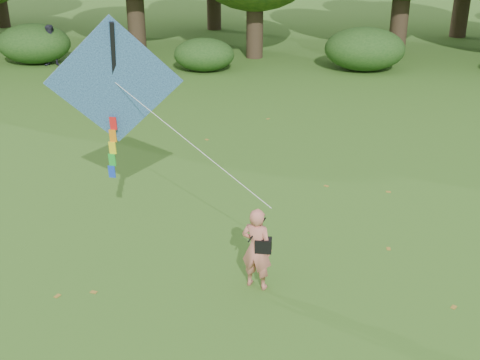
{
  "coord_description": "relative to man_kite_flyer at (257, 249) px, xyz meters",
  "views": [
    {
      "loc": [
        0.17,
        -8.89,
        6.36
      ],
      "look_at": [
        -0.92,
        2.0,
        1.5
      ],
      "focal_mm": 45.0,
      "sensor_mm": 36.0,
      "label": 1
    }
  ],
  "objects": [
    {
      "name": "bystander_left",
      "position": [
        -10.49,
        16.81,
        0.12
      ],
      "size": [
        0.98,
        0.8,
        1.84
      ],
      "primitive_type": "imported",
      "rotation": [
        0.0,
        0.0,
        0.12
      ],
      "color": "#2B2B3A",
      "rests_on": "ground"
    },
    {
      "name": "ground",
      "position": [
        0.46,
        -0.54,
        -0.8
      ],
      "size": [
        100.0,
        100.0,
        0.0
      ],
      "primitive_type": "plane",
      "color": "#265114",
      "rests_on": "ground"
    },
    {
      "name": "fallen_leaves",
      "position": [
        -0.84,
        3.41,
        -0.8
      ],
      "size": [
        8.79,
        12.63,
        0.01
      ],
      "color": "olive",
      "rests_on": "ground"
    },
    {
      "name": "man_kite_flyer",
      "position": [
        0.0,
        0.0,
        0.0
      ],
      "size": [
        0.68,
        0.56,
        1.6
      ],
      "primitive_type": "imported",
      "rotation": [
        0.0,
        0.0,
        2.8
      ],
      "color": "#CA715F",
      "rests_on": "ground"
    },
    {
      "name": "flying_kite",
      "position": [
        -2.86,
        1.48,
        2.59
      ],
      "size": [
        4.39,
        1.89,
        3.3
      ],
      "color": "#24359E",
      "rests_on": "ground"
    },
    {
      "name": "crossbody_bag",
      "position": [
        0.12,
        -0.03,
        0.11
      ],
      "size": [
        0.43,
        0.2,
        0.67
      ],
      "color": "black",
      "rests_on": "ground"
    },
    {
      "name": "shrub_band",
      "position": [
        -0.26,
        17.06,
        0.05
      ],
      "size": [
        39.15,
        3.22,
        1.88
      ],
      "color": "#264919",
      "rests_on": "ground"
    }
  ]
}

